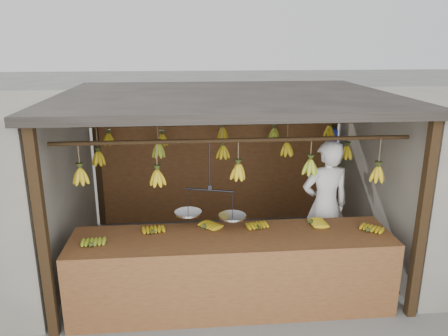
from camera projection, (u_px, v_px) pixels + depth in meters
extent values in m
plane|color=#5B5B57|center=(226.00, 260.00, 6.33)|extent=(80.00, 80.00, 0.00)
cube|color=black|center=(43.00, 238.00, 4.40)|extent=(0.10, 0.10, 2.30)
cube|color=black|center=(422.00, 223.00, 4.74)|extent=(0.10, 0.10, 2.30)
cube|color=black|center=(98.00, 159.00, 7.26)|extent=(0.10, 0.10, 2.30)
cube|color=black|center=(332.00, 154.00, 7.61)|extent=(0.10, 0.10, 2.30)
cube|color=black|center=(226.00, 97.00, 5.66)|extent=(4.30, 3.30, 0.10)
cylinder|color=black|center=(235.00, 140.00, 4.81)|extent=(4.00, 0.05, 0.05)
cylinder|color=black|center=(226.00, 124.00, 5.76)|extent=(4.00, 0.05, 0.05)
cylinder|color=black|center=(220.00, 112.00, 6.72)|extent=(4.00, 0.05, 0.05)
cube|color=brown|center=(218.00, 171.00, 7.51)|extent=(4.00, 0.06, 1.80)
cube|color=brown|center=(232.00, 239.00, 5.03)|extent=(3.71, 0.82, 0.08)
cube|color=brown|center=(236.00, 290.00, 4.75)|extent=(3.71, 0.04, 0.90)
cube|color=black|center=(73.00, 298.00, 4.66)|extent=(0.07, 0.07, 0.82)
cube|color=black|center=(389.00, 283.00, 4.96)|extent=(0.07, 0.07, 0.82)
cube|color=black|center=(87.00, 265.00, 5.35)|extent=(0.07, 0.07, 0.82)
cube|color=black|center=(363.00, 253.00, 5.66)|extent=(0.07, 0.07, 0.82)
ellipsoid|color=#92A523|center=(93.00, 245.00, 4.72)|extent=(0.20, 0.25, 0.06)
ellipsoid|color=#BB9A13|center=(154.00, 232.00, 5.03)|extent=(0.21, 0.26, 0.06)
ellipsoid|color=#BB9A13|center=(205.00, 228.00, 5.16)|extent=(0.30, 0.30, 0.06)
ellipsoid|color=#BB9A13|center=(260.00, 228.00, 5.15)|extent=(0.23, 0.27, 0.06)
ellipsoid|color=#BB9A13|center=(311.00, 223.00, 5.28)|extent=(0.25, 0.19, 0.06)
ellipsoid|color=#BB9A13|center=(369.00, 231.00, 5.07)|extent=(0.29, 0.30, 0.06)
ellipsoid|color=#BB9A13|center=(81.00, 176.00, 4.77)|extent=(0.16, 0.16, 0.28)
ellipsoid|color=#BB9A13|center=(158.00, 178.00, 4.87)|extent=(0.16, 0.16, 0.28)
ellipsoid|color=#BB9A13|center=(238.00, 172.00, 4.95)|extent=(0.16, 0.16, 0.28)
ellipsoid|color=#92A523|center=(310.00, 167.00, 5.02)|extent=(0.16, 0.16, 0.28)
ellipsoid|color=#BB9A13|center=(377.00, 174.00, 5.03)|extent=(0.16, 0.16, 0.28)
ellipsoid|color=#BB9A13|center=(99.00, 159.00, 5.75)|extent=(0.16, 0.16, 0.28)
ellipsoid|color=#92A523|center=(158.00, 151.00, 5.74)|extent=(0.16, 0.16, 0.28)
ellipsoid|color=#BB9A13|center=(223.00, 152.00, 5.88)|extent=(0.16, 0.16, 0.28)
ellipsoid|color=#BB9A13|center=(287.00, 149.00, 5.91)|extent=(0.16, 0.16, 0.28)
ellipsoid|color=#BB9A13|center=(347.00, 153.00, 6.01)|extent=(0.16, 0.16, 0.28)
ellipsoid|color=#BB9A13|center=(109.00, 139.00, 6.64)|extent=(0.16, 0.16, 0.28)
ellipsoid|color=#BB9A13|center=(162.00, 140.00, 6.73)|extent=(0.16, 0.16, 0.28)
ellipsoid|color=#BB9A13|center=(223.00, 134.00, 6.83)|extent=(0.16, 0.16, 0.28)
ellipsoid|color=#92A523|center=(274.00, 134.00, 6.94)|extent=(0.16, 0.16, 0.28)
ellipsoid|color=#BB9A13|center=(329.00, 131.00, 6.95)|extent=(0.16, 0.16, 0.28)
cylinder|color=black|center=(210.00, 166.00, 4.86)|extent=(0.02, 0.02, 0.57)
cylinder|color=black|center=(210.00, 190.00, 4.94)|extent=(0.55, 0.19, 0.02)
cylinder|color=silver|center=(188.00, 213.00, 5.08)|extent=(0.31, 0.31, 0.02)
cylinder|color=silver|center=(232.00, 216.00, 4.98)|extent=(0.31, 0.31, 0.02)
imported|color=white|center=(325.00, 206.00, 5.89)|extent=(0.71, 0.51, 1.82)
cube|color=#1426BF|center=(333.00, 138.00, 7.37)|extent=(0.08, 0.26, 0.34)
cube|color=#199926|center=(331.00, 159.00, 7.47)|extent=(0.08, 0.26, 0.34)
cube|color=yellow|center=(330.00, 171.00, 7.53)|extent=(0.08, 0.26, 0.34)
cube|color=red|center=(329.00, 190.00, 7.63)|extent=(0.08, 0.26, 0.34)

